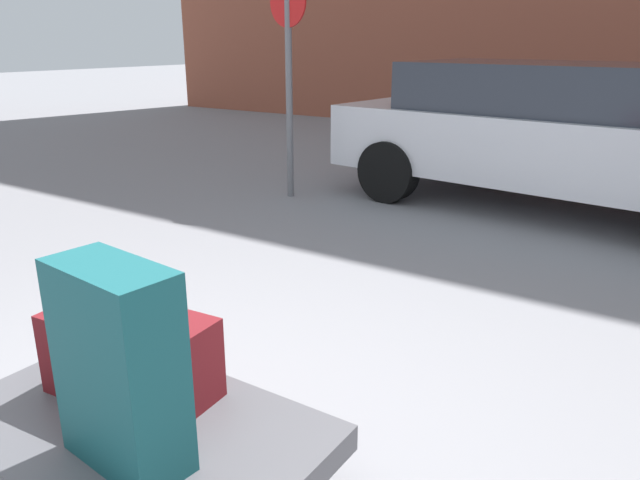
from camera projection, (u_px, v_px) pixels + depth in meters
luggage_cart at (136, 438)px, 2.18m from camera, size 1.35×0.84×0.34m
suitcase_teal_front_left at (119, 367)px, 1.87m from camera, size 0.46×0.26×0.67m
duffel_bag_maroon_rear_right at (131, 356)px, 2.28m from camera, size 0.66×0.38×0.32m
parked_car at (552, 132)px, 6.02m from camera, size 4.46×2.27×1.42m
no_parking_sign at (289, 64)px, 6.23m from camera, size 0.50×0.10×2.24m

